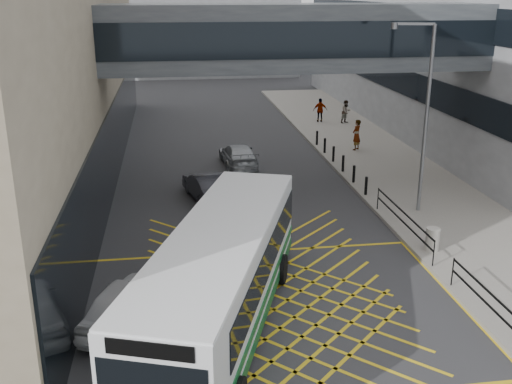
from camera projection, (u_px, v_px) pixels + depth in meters
name	position (u px, v px, depth m)	size (l,w,h in m)	color
ground	(274.00, 310.00, 18.93)	(120.00, 120.00, 0.00)	#333335
skybridge	(295.00, 37.00, 28.18)	(20.00, 4.10, 3.00)	#42474C
pavement	(384.00, 166.00, 34.18)	(6.00, 54.00, 0.16)	gray
box_junction	(274.00, 310.00, 18.93)	(12.00, 9.00, 0.01)	gold
bus	(222.00, 275.00, 17.44)	(6.19, 11.59, 3.19)	white
car_white	(127.00, 301.00, 17.98)	(1.85, 4.51, 1.44)	silver
car_dark	(206.00, 186.00, 28.80)	(1.63, 4.17, 1.31)	#222228
car_silver	(239.00, 154.00, 34.18)	(1.87, 4.42, 1.37)	#979BA0
street_lamp	(423.00, 108.00, 25.58)	(1.85, 0.66, 8.17)	slate
litter_bin	(432.00, 239.00, 22.72)	(0.52, 0.52, 0.90)	#ADA89E
kerb_railings	(437.00, 250.00, 21.14)	(0.05, 12.54, 1.00)	black
bollards	(338.00, 159.00, 33.64)	(0.14, 10.14, 0.90)	black
pedestrian_a	(357.00, 135.00, 36.95)	(0.75, 0.54, 1.89)	gray
pedestrian_b	(346.00, 112.00, 44.56)	(0.82, 0.48, 1.68)	gray
pedestrian_c	(320.00, 110.00, 44.88)	(1.04, 0.50, 1.76)	gray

